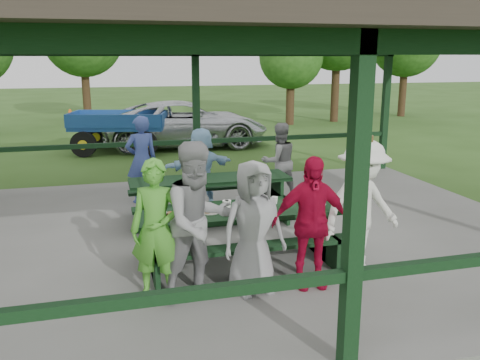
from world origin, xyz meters
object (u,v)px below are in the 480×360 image
object	(u,v)px
spectator_grey	(279,161)
spectator_blue	(142,159)
contestant_grey_left	(199,222)
pickup_truck	(185,124)
farm_trailer	(119,131)
contestant_white_fedora	(362,208)
picnic_table_near	(239,230)
picnic_table_far	(210,193)
contestant_red	(310,222)
contestant_grey_mid	(253,227)
contestant_green	(156,230)
spectator_lblue	(201,168)

from	to	relation	value
spectator_grey	spectator_blue	bearing A→B (deg)	-17.03
contestant_grey_left	pickup_truck	size ratio (longest dim) A/B	0.35
spectator_blue	farm_trailer	world-z (taller)	spectator_blue
contestant_white_fedora	picnic_table_near	bearing A→B (deg)	141.58
contestant_grey_left	spectator_grey	size ratio (longest dim) A/B	1.22
picnic_table_far	contestant_grey_left	world-z (taller)	contestant_grey_left
contestant_grey_left	contestant_red	size ratio (longest dim) A/B	1.14
contestant_grey_left	contestant_grey_mid	bearing A→B (deg)	-18.87
contestant_grey_left	spectator_grey	xyz separation A→B (m)	(2.33, 3.83, -0.17)
contestant_green	farm_trailer	distance (m)	10.35
farm_trailer	contestant_green	bearing A→B (deg)	-75.51
contestant_grey_left	contestant_white_fedora	bearing A→B (deg)	-14.76
contestant_grey_left	spectator_grey	distance (m)	4.48
contestant_red	contestant_grey_mid	bearing A→B (deg)	-176.28
picnic_table_near	farm_trailer	distance (m)	9.67
picnic_table_far	spectator_blue	bearing A→B (deg)	126.47
contestant_grey_mid	contestant_red	xyz separation A→B (m)	(0.72, -0.03, 0.01)
contestant_green	contestant_red	size ratio (longest dim) A/B	1.01
contestant_red	spectator_lblue	xyz separation A→B (m)	(-0.64, 3.71, -0.06)
spectator_lblue	spectator_blue	xyz separation A→B (m)	(-1.05, 0.64, 0.09)
contestant_grey_mid	contestant_grey_left	bearing A→B (deg)	171.24
contestant_green	spectator_blue	distance (m)	4.19
pickup_truck	contestant_grey_left	bearing A→B (deg)	173.59
contestant_grey_left	farm_trailer	size ratio (longest dim) A/B	0.48
contestant_green	pickup_truck	size ratio (longest dim) A/B	0.31
spectator_grey	pickup_truck	size ratio (longest dim) A/B	0.29
contestant_grey_mid	pickup_truck	size ratio (longest dim) A/B	0.30
contestant_grey_left	picnic_table_far	bearing A→B (deg)	57.57
contestant_grey_left	spectator_lblue	world-z (taller)	contestant_grey_left
spectator_blue	pickup_truck	distance (m)	7.00
picnic_table_near	contestant_green	bearing A→B (deg)	-147.45
contestant_green	spectator_grey	distance (m)	4.65
contestant_white_fedora	contestant_green	bearing A→B (deg)	169.43
contestant_red	spectator_blue	size ratio (longest dim) A/B	0.97
contestant_white_fedora	spectator_lblue	xyz separation A→B (m)	(-1.41, 3.55, -0.13)
picnic_table_near	contestant_green	world-z (taller)	contestant_green
pickup_truck	farm_trailer	xyz separation A→B (m)	(-2.14, -0.57, -0.08)
contestant_green	contestant_red	bearing A→B (deg)	13.94
pickup_truck	farm_trailer	distance (m)	2.22
picnic_table_near	contestant_grey_left	distance (m)	1.22
spectator_lblue	spectator_grey	size ratio (longest dim) A/B	0.99
contestant_red	spectator_grey	size ratio (longest dim) A/B	1.07
contestant_grey_left	contestant_white_fedora	xyz separation A→B (m)	(2.14, 0.13, -0.04)
pickup_truck	spectator_lblue	bearing A→B (deg)	175.11
contestant_grey_mid	contestant_red	distance (m)	0.72
pickup_truck	farm_trailer	bearing A→B (deg)	106.76
picnic_table_far	pickup_truck	xyz separation A→B (m)	(0.87, 8.16, 0.17)
contestant_grey_mid	spectator_grey	distance (m)	4.19
contestant_white_fedora	spectator_lblue	world-z (taller)	contestant_white_fedora
picnic_table_far	farm_trailer	distance (m)	7.70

